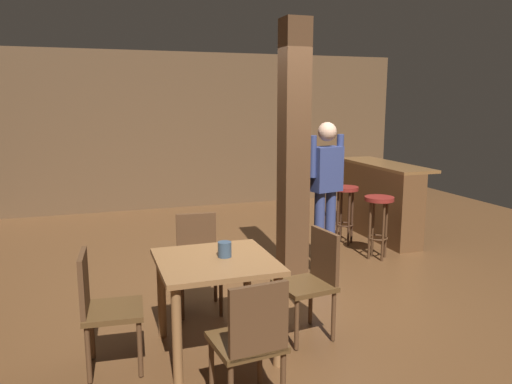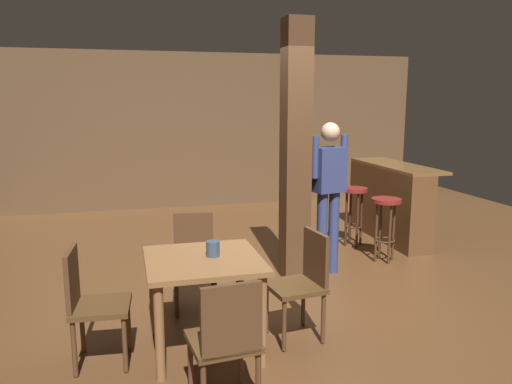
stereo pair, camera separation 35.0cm
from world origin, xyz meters
name	(u,v)px [view 2 (the right image)]	position (x,y,z in m)	size (l,w,h in m)	color
ground_plane	(284,292)	(0.00, 0.00, 0.00)	(10.80, 10.80, 0.00)	brown
wall_back	(210,131)	(0.00, 4.50, 1.40)	(8.00, 0.10, 2.80)	brown
pillar	(296,153)	(0.25, 0.41, 1.40)	(0.28, 0.28, 2.80)	#4C301C
dining_table	(204,275)	(-0.97, -0.98, 0.62)	(0.89, 0.89, 0.75)	brown
chair_south	(226,338)	(-0.97, -1.84, 0.51)	(0.46, 0.46, 0.89)	#4C3319
chair_west	(90,300)	(-1.83, -1.00, 0.51)	(0.45, 0.45, 0.89)	#4C3319
chair_north	(194,256)	(-0.94, -0.13, 0.51)	(0.46, 0.46, 0.89)	#4C3319
chair_east	(303,279)	(-0.15, -0.98, 0.51)	(0.47, 0.47, 0.89)	#4C3319
napkin_cup	(213,249)	(-0.89, -0.95, 0.81)	(0.11, 0.11, 0.12)	#33475B
standing_person	(329,187)	(0.65, 0.41, 1.00)	(0.47, 0.27, 1.72)	navy
bar_counter	(389,201)	(2.07, 1.58, 0.54)	(0.56, 1.75, 1.06)	brown
bar_stool_near	(386,214)	(1.50, 0.65, 0.59)	(0.36, 0.36, 0.79)	maroon
bar_stool_mid	(354,203)	(1.43, 1.36, 0.59)	(0.34, 0.34, 0.80)	maroon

